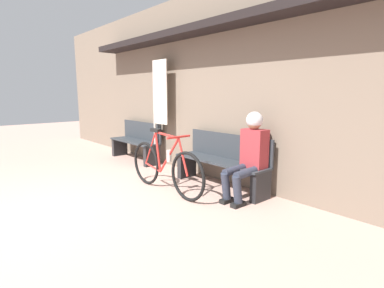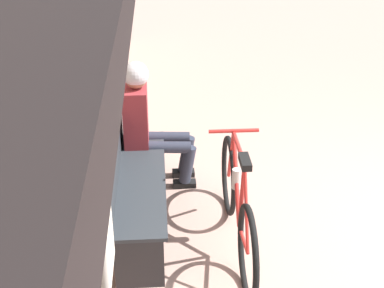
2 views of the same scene
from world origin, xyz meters
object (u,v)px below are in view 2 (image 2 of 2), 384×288
at_px(person_seated, 147,117).
at_px(banner_pole, 102,210).
at_px(park_bench_near, 134,182).
at_px(bicycle, 237,206).

bearing_deg(person_seated, banner_pole, 176.11).
distance_m(park_bench_near, banner_pole, 2.00).
height_order(person_seated, banner_pole, banner_pole).
xyz_separation_m(person_seated, banner_pole, (-2.40, 0.16, 0.64)).
distance_m(person_seated, banner_pole, 2.49).
xyz_separation_m(bicycle, banner_pole, (-1.37, 0.86, 0.95)).
relative_size(park_bench_near, person_seated, 1.37).
bearing_deg(person_seated, park_bench_near, 169.29).
relative_size(person_seated, banner_pole, 0.58).
distance_m(bicycle, person_seated, 1.28).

